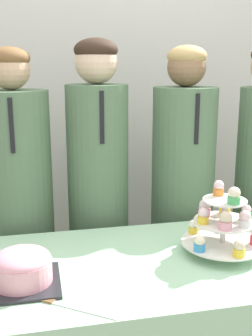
{
  "coord_description": "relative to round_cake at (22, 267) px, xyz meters",
  "views": [
    {
      "loc": [
        -0.5,
        -0.98,
        1.39
      ],
      "look_at": [
        -0.21,
        0.37,
        1.04
      ],
      "focal_mm": 45.0,
      "sensor_mm": 36.0,
      "label": 1
    }
  ],
  "objects": [
    {
      "name": "wall_back",
      "position": [
        0.57,
        1.34,
        0.58
      ],
      "size": [
        9.0,
        0.06,
        2.7
      ],
      "color": "silver",
      "rests_on": "ground_plane"
    },
    {
      "name": "round_cake",
      "position": [
        0.0,
        0.0,
        0.0
      ],
      "size": [
        0.23,
        0.23,
        0.12
      ],
      "color": "#232328",
      "rests_on": "table"
    },
    {
      "name": "cake_knife",
      "position": [
        0.1,
        -0.13,
        -0.06
      ],
      "size": [
        0.25,
        0.19,
        0.01
      ],
      "rotation": [
        0.0,
        0.0,
        -0.62
      ],
      "color": "silver",
      "rests_on": "table"
    },
    {
      "name": "cupcake_stand",
      "position": [
        0.71,
        0.08,
        0.06
      ],
      "size": [
        0.3,
        0.3,
        0.27
      ],
      "color": "silver",
      "rests_on": "table"
    },
    {
      "name": "student_0",
      "position": [
        -0.03,
        0.63,
        -0.09
      ],
      "size": [
        0.31,
        0.32,
        1.46
      ],
      "color": "#567556",
      "rests_on": "ground_plane"
    },
    {
      "name": "student_1",
      "position": [
        0.33,
        0.63,
        -0.05
      ],
      "size": [
        0.28,
        0.29,
        1.5
      ],
      "color": "#567556",
      "rests_on": "ground_plane"
    },
    {
      "name": "student_2",
      "position": [
        0.75,
        0.63,
        -0.08
      ],
      "size": [
        0.3,
        0.31,
        1.47
      ],
      "color": "#567556",
      "rests_on": "ground_plane"
    }
  ]
}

